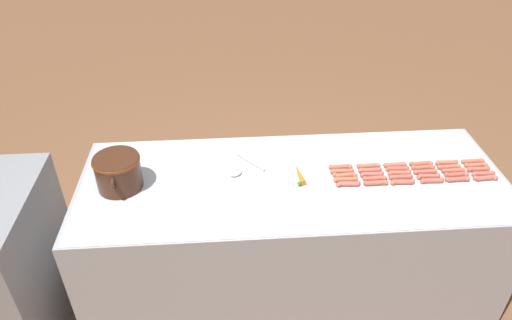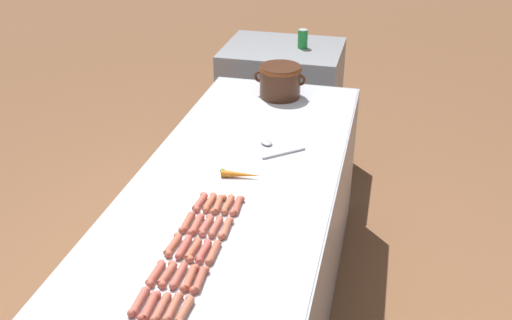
{
  "view_description": "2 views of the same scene",
  "coord_description": "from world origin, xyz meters",
  "px_view_note": "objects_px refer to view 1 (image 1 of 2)",
  "views": [
    {
      "loc": [
        -1.93,
        0.34,
        2.37
      ],
      "look_at": [
        0.04,
        0.19,
        0.98
      ],
      "focal_mm": 32.81,
      "sensor_mm": 36.0,
      "label": 1
    },
    {
      "loc": [
        0.58,
        -2.05,
        2.11
      ],
      "look_at": [
        0.06,
        0.06,
        0.91
      ],
      "focal_mm": 40.19,
      "sensor_mm": 36.0,
      "label": 2
    }
  ],
  "objects_px": {
    "hot_dog_12": "(479,169)",
    "hot_dog_13": "(453,171)",
    "hot_dog_3": "(403,182)",
    "hot_dog_22": "(370,170)",
    "hot_dog_15": "(400,173)",
    "carrot": "(299,174)",
    "hot_dog_26": "(421,164)",
    "serving_spoon": "(241,169)",
    "hot_dog_29": "(341,167)",
    "hot_dog_21": "(397,169)",
    "hot_dog_0": "(485,178)",
    "hot_dog_20": "(423,167)",
    "hot_dog_4": "(376,183)",
    "hot_dog_11": "(346,179)",
    "hot_dog_6": "(483,174)",
    "hot_dog_18": "(476,165)",
    "hot_dog_1": "(457,179)",
    "hot_dog_24": "(473,161)",
    "hot_dog_16": "(372,174)",
    "hot_dog_14": "(425,172)",
    "hot_dog_23": "(342,171)",
    "hot_dog_7": "(456,175)",
    "hot_dog_27": "(395,165)",
    "hot_dog_5": "(348,184)",
    "hot_dog_10": "(375,178)",
    "hot_dog_19": "(449,167)",
    "bean_pot": "(118,171)",
    "hot_dog_8": "(429,176)",
    "hot_dog_25": "(447,163)",
    "hot_dog_17": "(345,175)"
  },
  "relations": [
    {
      "from": "serving_spoon",
      "to": "hot_dog_20",
      "type": "bearing_deg",
      "value": -93.52
    },
    {
      "from": "hot_dog_24",
      "to": "hot_dog_15",
      "type": "bearing_deg",
      "value": 99.61
    },
    {
      "from": "hot_dog_12",
      "to": "hot_dog_21",
      "type": "bearing_deg",
      "value": 85.35
    },
    {
      "from": "hot_dog_3",
      "to": "hot_dog_15",
      "type": "distance_m",
      "value": 0.08
    },
    {
      "from": "hot_dog_4",
      "to": "hot_dog_11",
      "type": "bearing_deg",
      "value": 74.91
    },
    {
      "from": "hot_dog_20",
      "to": "hot_dog_24",
      "type": "distance_m",
      "value": 0.3
    },
    {
      "from": "hot_dog_3",
      "to": "serving_spoon",
      "type": "relative_size",
      "value": 0.56
    },
    {
      "from": "hot_dog_14",
      "to": "hot_dog_26",
      "type": "relative_size",
      "value": 1.0
    },
    {
      "from": "serving_spoon",
      "to": "hot_dog_0",
      "type": "bearing_deg",
      "value": -97.81
    },
    {
      "from": "hot_dog_1",
      "to": "hot_dog_29",
      "type": "relative_size",
      "value": 1.0
    },
    {
      "from": "hot_dog_20",
      "to": "serving_spoon",
      "type": "relative_size",
      "value": 0.56
    },
    {
      "from": "hot_dog_16",
      "to": "hot_dog_18",
      "type": "distance_m",
      "value": 0.59
    },
    {
      "from": "hot_dog_15",
      "to": "carrot",
      "type": "xyz_separation_m",
      "value": [
        0.02,
        0.53,
        0.0
      ]
    },
    {
      "from": "hot_dog_22",
      "to": "hot_dog_10",
      "type": "bearing_deg",
      "value": -176.09
    },
    {
      "from": "hot_dog_14",
      "to": "hot_dog_26",
      "type": "bearing_deg",
      "value": -3.2
    },
    {
      "from": "hot_dog_27",
      "to": "hot_dog_20",
      "type": "bearing_deg",
      "value": -103.44
    },
    {
      "from": "hot_dog_4",
      "to": "hot_dog_23",
      "type": "distance_m",
      "value": 0.19
    },
    {
      "from": "hot_dog_26",
      "to": "serving_spoon",
      "type": "height_order",
      "value": "hot_dog_26"
    },
    {
      "from": "hot_dog_1",
      "to": "hot_dog_22",
      "type": "height_order",
      "value": "same"
    },
    {
      "from": "hot_dog_14",
      "to": "hot_dog_8",
      "type": "bearing_deg",
      "value": -176.02
    },
    {
      "from": "hot_dog_22",
      "to": "hot_dog_27",
      "type": "distance_m",
      "value": 0.15
    },
    {
      "from": "hot_dog_3",
      "to": "hot_dog_25",
      "type": "height_order",
      "value": "same"
    },
    {
      "from": "hot_dog_20",
      "to": "hot_dog_18",
      "type": "bearing_deg",
      "value": -90.0
    },
    {
      "from": "hot_dog_3",
      "to": "hot_dog_22",
      "type": "height_order",
      "value": "same"
    },
    {
      "from": "hot_dog_24",
      "to": "hot_dog_10",
      "type": "bearing_deg",
      "value": 100.94
    },
    {
      "from": "hot_dog_13",
      "to": "hot_dog_23",
      "type": "height_order",
      "value": "same"
    },
    {
      "from": "hot_dog_23",
      "to": "serving_spoon",
      "type": "bearing_deg",
      "value": 83.52
    },
    {
      "from": "hot_dog_3",
      "to": "hot_dog_11",
      "type": "relative_size",
      "value": 1.0
    },
    {
      "from": "hot_dog_1",
      "to": "hot_dog_16",
      "type": "distance_m",
      "value": 0.44
    },
    {
      "from": "hot_dog_15",
      "to": "hot_dog_16",
      "type": "bearing_deg",
      "value": 90.77
    },
    {
      "from": "hot_dog_11",
      "to": "hot_dog_13",
      "type": "relative_size",
      "value": 1.0
    },
    {
      "from": "hot_dog_29",
      "to": "hot_dog_21",
      "type": "bearing_deg",
      "value": -97.15
    },
    {
      "from": "carrot",
      "to": "hot_dog_4",
      "type": "bearing_deg",
      "value": -104.6
    },
    {
      "from": "hot_dog_22",
      "to": "hot_dog_24",
      "type": "distance_m",
      "value": 0.59
    },
    {
      "from": "hot_dog_24",
      "to": "bean_pot",
      "type": "distance_m",
      "value": 1.9
    },
    {
      "from": "hot_dog_11",
      "to": "hot_dog_14",
      "type": "relative_size",
      "value": 1.0
    },
    {
      "from": "hot_dog_7",
      "to": "hot_dog_20",
      "type": "distance_m",
      "value": 0.17
    },
    {
      "from": "hot_dog_18",
      "to": "hot_dog_1",
      "type": "bearing_deg",
      "value": 126.74
    },
    {
      "from": "hot_dog_17",
      "to": "hot_dog_19",
      "type": "xyz_separation_m",
      "value": [
        0.03,
        -0.58,
        0.0
      ]
    },
    {
      "from": "hot_dog_14",
      "to": "hot_dog_12",
      "type": "bearing_deg",
      "value": -89.35
    },
    {
      "from": "hot_dog_26",
      "to": "hot_dog_5",
      "type": "bearing_deg",
      "value": 108.46
    },
    {
      "from": "hot_dog_10",
      "to": "hot_dog_29",
      "type": "height_order",
      "value": "same"
    },
    {
      "from": "hot_dog_19",
      "to": "hot_dog_21",
      "type": "xyz_separation_m",
      "value": [
        0.0,
        0.28,
        0.0
      ]
    },
    {
      "from": "hot_dog_3",
      "to": "serving_spoon",
      "type": "xyz_separation_m",
      "value": [
        0.18,
        0.83,
        -0.01
      ]
    },
    {
      "from": "hot_dog_6",
      "to": "hot_dog_11",
      "type": "bearing_deg",
      "value": 89.72
    },
    {
      "from": "hot_dog_8",
      "to": "hot_dog_11",
      "type": "height_order",
      "value": "same"
    },
    {
      "from": "hot_dog_20",
      "to": "hot_dog_6",
      "type": "bearing_deg",
      "value": -104.53
    },
    {
      "from": "hot_dog_1",
      "to": "hot_dog_3",
      "type": "bearing_deg",
      "value": 90.23
    },
    {
      "from": "hot_dog_12",
      "to": "hot_dog_13",
      "type": "height_order",
      "value": "same"
    },
    {
      "from": "carrot",
      "to": "hot_dog_18",
      "type": "bearing_deg",
      "value": -89.18
    }
  ]
}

